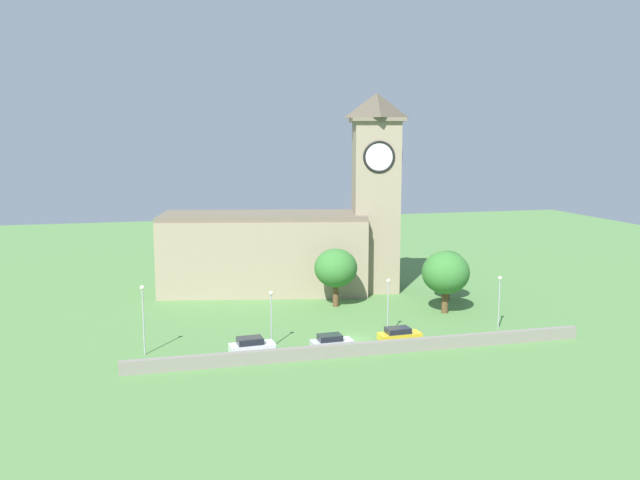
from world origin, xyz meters
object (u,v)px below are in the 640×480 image
(church, at_px, (291,238))
(tree_riverside_east, at_px, (336,268))
(streetlamp_central, at_px, (388,297))
(car_silver, at_px, (331,342))
(streetlamp_east_mid, at_px, (499,293))
(streetlamp_west_mid, at_px, (271,309))
(streetlamp_west_end, at_px, (143,309))
(tree_riverside_west, at_px, (446,273))
(car_yellow, at_px, (399,335))
(car_white, at_px, (252,346))
(tree_by_tower, at_px, (448,267))

(church, height_order, tree_riverside_east, church)
(tree_riverside_east, bearing_deg, streetlamp_central, -81.05)
(car_silver, height_order, streetlamp_east_mid, streetlamp_east_mid)
(church, bearing_deg, streetlamp_west_mid, -106.08)
(church, height_order, streetlamp_west_end, church)
(tree_riverside_west, bearing_deg, car_yellow, -134.36)
(car_white, relative_size, car_silver, 1.06)
(tree_riverside_west, height_order, tree_by_tower, tree_riverside_west)
(streetlamp_east_mid, distance_m, tree_riverside_west, 8.66)
(car_white, height_order, streetlamp_west_end, streetlamp_west_end)
(streetlamp_west_end, distance_m, streetlamp_west_mid, 12.92)
(car_white, distance_m, car_silver, 8.19)
(streetlamp_central, bearing_deg, car_white, -168.51)
(church, bearing_deg, car_white, -109.45)
(car_white, height_order, tree_by_tower, tree_by_tower)
(car_silver, distance_m, tree_riverside_west, 21.35)
(streetlamp_west_mid, bearing_deg, car_white, -138.19)
(church, distance_m, streetlamp_west_mid, 26.75)
(car_silver, distance_m, streetlamp_east_mid, 21.16)
(streetlamp_east_mid, bearing_deg, car_white, -175.15)
(car_white, distance_m, streetlamp_west_mid, 4.53)
(tree_by_tower, bearing_deg, car_white, -149.98)
(streetlamp_west_end, bearing_deg, car_silver, -9.91)
(streetlamp_west_mid, relative_size, streetlamp_east_mid, 0.97)
(car_white, xyz_separation_m, streetlamp_west_end, (-10.47, 2.73, 3.83))
(tree_riverside_west, bearing_deg, car_silver, -148.02)
(tree_riverside_east, relative_size, tree_by_tower, 1.13)
(car_silver, bearing_deg, tree_by_tower, 39.63)
(tree_riverside_east, bearing_deg, tree_riverside_west, -27.49)
(streetlamp_west_end, bearing_deg, streetlamp_east_mid, -0.40)
(streetlamp_west_mid, height_order, tree_by_tower, tree_by_tower)
(streetlamp_central, relative_size, tree_riverside_east, 0.84)
(streetlamp_west_end, distance_m, tree_riverside_west, 37.21)
(car_silver, relative_size, streetlamp_central, 0.68)
(streetlamp_west_end, distance_m, streetlamp_east_mid, 39.32)
(streetlamp_west_mid, bearing_deg, car_silver, -25.11)
(streetlamp_central, height_order, tree_riverside_east, tree_riverside_east)
(streetlamp_central, distance_m, streetlamp_east_mid, 13.20)
(car_white, relative_size, streetlamp_west_mid, 0.77)
(car_silver, height_order, tree_riverside_east, tree_riverside_east)
(car_yellow, height_order, streetlamp_east_mid, streetlamp_east_mid)
(tree_by_tower, bearing_deg, streetlamp_central, -134.62)
(tree_riverside_west, relative_size, tree_riverside_east, 1.03)
(car_silver, bearing_deg, church, 86.77)
(car_white, relative_size, car_yellow, 1.00)
(streetlamp_east_mid, bearing_deg, streetlamp_central, 176.79)
(tree_by_tower, bearing_deg, tree_riverside_east, 179.41)
(car_white, relative_size, streetlamp_west_end, 0.65)
(streetlamp_central, bearing_deg, car_yellow, -84.47)
(car_silver, xyz_separation_m, tree_by_tower, (20.98, 17.38, 3.60))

